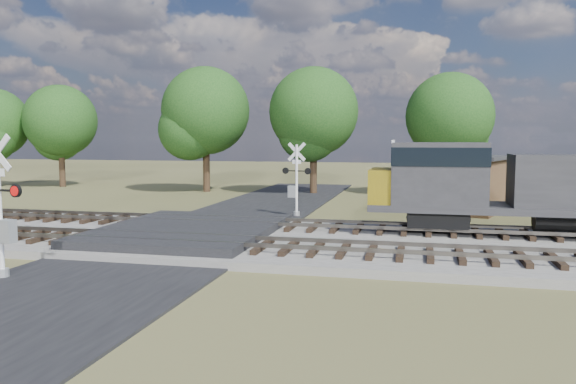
# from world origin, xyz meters

# --- Properties ---
(ground) EXTENTS (160.00, 160.00, 0.00)m
(ground) POSITION_xyz_m (0.00, 0.00, 0.00)
(ground) COLOR #484726
(ground) RESTS_ON ground
(ballast_bed) EXTENTS (140.00, 10.00, 0.30)m
(ballast_bed) POSITION_xyz_m (10.00, 0.50, 0.15)
(ballast_bed) COLOR gray
(ballast_bed) RESTS_ON ground
(road) EXTENTS (7.00, 60.00, 0.08)m
(road) POSITION_xyz_m (0.00, 0.00, 0.04)
(road) COLOR black
(road) RESTS_ON ground
(crossing_panel) EXTENTS (7.00, 9.00, 0.62)m
(crossing_panel) POSITION_xyz_m (0.00, 0.50, 0.32)
(crossing_panel) COLOR #262628
(crossing_panel) RESTS_ON ground
(track_near) EXTENTS (140.00, 2.60, 0.33)m
(track_near) POSITION_xyz_m (3.12, -2.00, 0.41)
(track_near) COLOR black
(track_near) RESTS_ON ballast_bed
(track_far) EXTENTS (140.00, 2.60, 0.33)m
(track_far) POSITION_xyz_m (3.12, 3.00, 0.41)
(track_far) COLOR black
(track_far) RESTS_ON ballast_bed
(crossing_signal_near) EXTENTS (1.80, 0.44, 4.49)m
(crossing_signal_near) POSITION_xyz_m (-2.86, -7.11, 1.87)
(crossing_signal_near) COLOR silver
(crossing_signal_near) RESTS_ON ground
(crossing_signal_far) EXTENTS (1.67, 0.39, 4.14)m
(crossing_signal_far) POSITION_xyz_m (2.88, 8.57, 1.72)
(crossing_signal_far) COLOR silver
(crossing_signal_far) RESTS_ON ground
(equipment_shed) EXTENTS (6.24, 6.24, 3.35)m
(equipment_shed) POSITION_xyz_m (11.88, 12.89, 1.70)
(equipment_shed) COLOR #4E3421
(equipment_shed) RESTS_ON ground
(treeline) EXTENTS (77.59, 11.02, 10.41)m
(treeline) POSITION_xyz_m (7.51, 21.43, 6.20)
(treeline) COLOR black
(treeline) RESTS_ON ground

